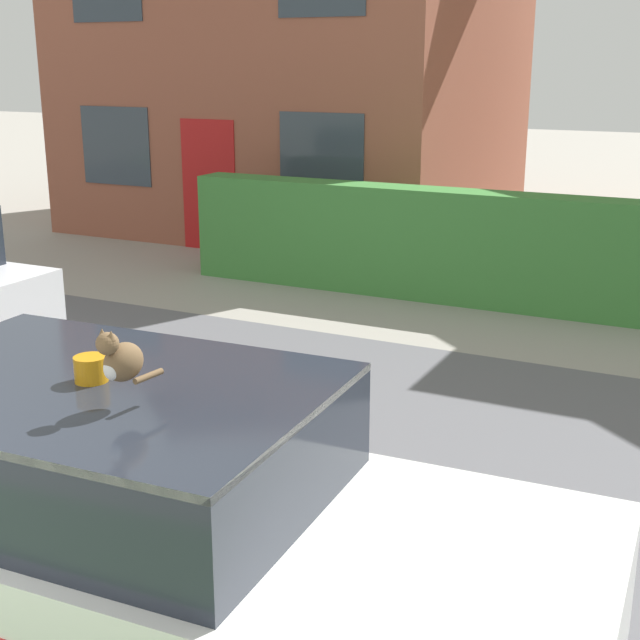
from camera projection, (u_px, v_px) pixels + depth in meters
road_strip at (191, 446)px, 7.20m from camera, size 28.00×6.51×0.01m
garden_hedge at (521, 253)px, 10.99m from camera, size 9.14×0.55×1.43m
police_car at (137, 526)px, 4.57m from camera, size 4.67×2.04×1.58m
cat at (121, 359)px, 4.03m from camera, size 0.20×0.29×0.27m
house_left at (302, 11)px, 16.22m from camera, size 7.39×6.52×7.58m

